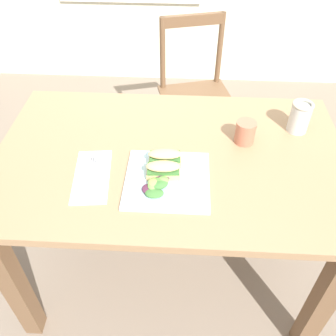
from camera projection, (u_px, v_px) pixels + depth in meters
name	position (u px, v px, depth m)	size (l,w,h in m)	color
ground_plane	(173.00, 292.00, 1.73)	(9.52, 9.52, 0.00)	#7A6B5B
dining_table	(171.00, 180.00, 1.42)	(1.28, 0.80, 0.74)	#997551
chair_wooden_far	(196.00, 96.00, 2.16)	(0.49, 0.49, 0.87)	brown
plate_lunch	(167.00, 179.00, 1.23)	(0.28, 0.28, 0.01)	silver
sandwich_half_front	(163.00, 169.00, 1.21)	(0.12, 0.07, 0.06)	#DBB270
sandwich_half_back	(165.00, 157.00, 1.26)	(0.12, 0.07, 0.06)	#DBB270
salad_mixed_greens	(159.00, 182.00, 1.19)	(0.09, 0.14, 0.03)	#3D7033
napkin_folded	(92.00, 176.00, 1.24)	(0.12, 0.26, 0.00)	white
fork_on_napkin	(92.00, 172.00, 1.25)	(0.04, 0.19, 0.00)	silver
mason_jar_iced_tea	(299.00, 118.00, 1.40)	(0.08, 0.08, 0.12)	#995623
cup_extra_side	(245.00, 132.00, 1.35)	(0.07, 0.07, 0.09)	#B2664C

